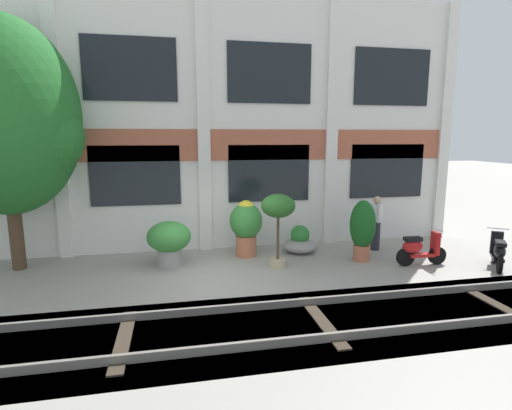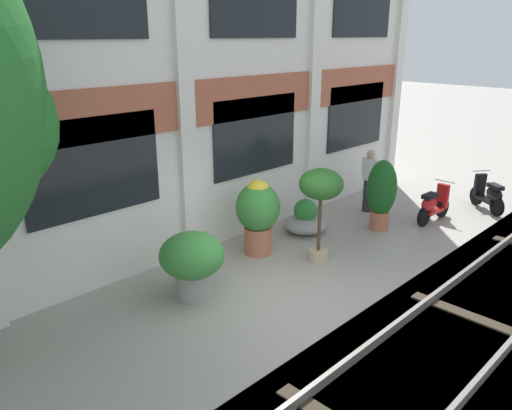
% 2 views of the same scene
% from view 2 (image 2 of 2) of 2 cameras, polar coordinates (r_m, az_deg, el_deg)
% --- Properties ---
extents(ground_plane, '(80.00, 80.00, 0.00)m').
position_cam_2_polar(ground_plane, '(8.77, 4.17, -11.04)').
color(ground_plane, '#9E998E').
extents(apartment_facade, '(15.91, 0.64, 7.43)m').
position_cam_2_polar(apartment_facade, '(9.89, -9.32, 14.80)').
color(apartment_facade, silver).
rests_on(apartment_facade, ground).
extents(rail_tracks, '(23.55, 2.80, 0.43)m').
position_cam_2_polar(rail_tracks, '(7.77, 18.44, -17.70)').
color(rail_tracks, '#5B5449').
rests_on(rail_tracks, ground).
extents(potted_plant_fluted_column, '(0.92, 0.92, 1.60)m').
position_cam_2_polar(potted_plant_fluted_column, '(10.26, 0.21, -0.71)').
color(potted_plant_fluted_column, '#B76647').
rests_on(potted_plant_fluted_column, ground).
extents(potted_plant_tall_urn, '(0.87, 0.87, 1.91)m').
position_cam_2_polar(potted_plant_tall_urn, '(9.85, 7.43, 1.73)').
color(potted_plant_tall_urn, tan).
rests_on(potted_plant_tall_urn, ground).
extents(potted_plant_ribbed_drum, '(1.13, 1.13, 1.18)m').
position_cam_2_polar(potted_plant_ribbed_drum, '(8.70, -7.32, -6.19)').
color(potted_plant_ribbed_drum, gray).
rests_on(potted_plant_ribbed_drum, ground).
extents(potted_plant_wide_bowl, '(1.01, 1.01, 0.80)m').
position_cam_2_polar(potted_plant_wide_bowl, '(11.62, 5.66, -1.72)').
color(potted_plant_wide_bowl, gray).
rests_on(potted_plant_wide_bowl, ground).
extents(potted_plant_glazed_jar, '(0.69, 0.69, 1.67)m').
position_cam_2_polar(potted_plant_glazed_jar, '(11.93, 14.14, 1.45)').
color(potted_plant_glazed_jar, '#B76647').
rests_on(potted_plant_glazed_jar, ground).
extents(scooter_near_curb, '(1.38, 0.50, 0.98)m').
position_cam_2_polar(scooter_near_curb, '(12.87, 19.57, -0.02)').
color(scooter_near_curb, black).
rests_on(scooter_near_curb, ground).
extents(scooter_second_parked, '(0.88, 1.18, 0.98)m').
position_cam_2_polar(scooter_second_parked, '(14.26, 25.08, 1.07)').
color(scooter_second_parked, black).
rests_on(scooter_second_parked, ground).
extents(resident_by_doorway, '(0.34, 0.52, 1.62)m').
position_cam_2_polar(resident_by_doorway, '(13.11, 12.81, 2.93)').
color(resident_by_doorway, '#282833').
rests_on(resident_by_doorway, ground).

